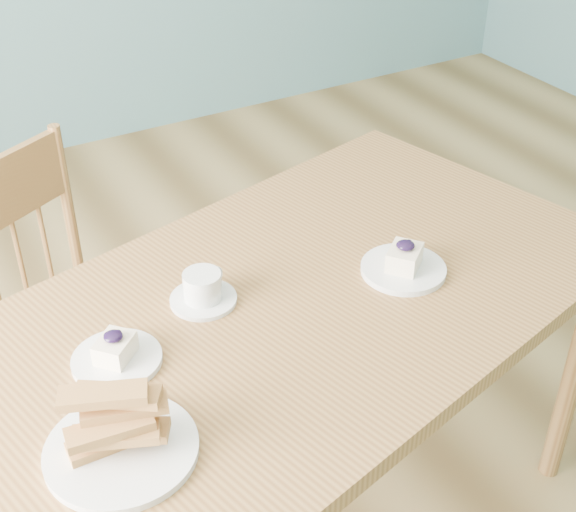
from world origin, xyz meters
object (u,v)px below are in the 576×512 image
at_px(dining_chair, 66,318).
at_px(cheesecake_plate_far, 116,355).
at_px(dining_table, 297,325).
at_px(cheesecake_plate_near, 404,264).
at_px(biscotti_plate, 119,433).
at_px(coffee_cup, 203,290).

height_order(dining_chair, cheesecake_plate_far, dining_chair).
bearing_deg(dining_chair, dining_table, -85.74).
xyz_separation_m(dining_chair, cheesecake_plate_near, (0.61, -0.61, 0.33)).
relative_size(dining_table, biscotti_plate, 6.33).
relative_size(dining_chair, cheesecake_plate_near, 4.91).
distance_m(dining_table, biscotti_plate, 0.53).
distance_m(cheesecake_plate_near, coffee_cup, 0.43).
bearing_deg(dining_table, biscotti_plate, -168.29).
relative_size(cheesecake_plate_near, biscotti_plate, 0.73).
xyz_separation_m(cheesecake_plate_far, coffee_cup, (0.22, 0.09, 0.01)).
bearing_deg(biscotti_plate, cheesecake_plate_near, 14.73).
bearing_deg(dining_table, coffee_cup, 141.49).
distance_m(dining_table, dining_chair, 0.72).
xyz_separation_m(dining_table, cheesecake_plate_far, (-0.39, -0.01, 0.09)).
bearing_deg(coffee_cup, biscotti_plate, -158.18).
bearing_deg(cheesecake_plate_far, coffee_cup, 22.43).
bearing_deg(cheesecake_plate_near, coffee_cup, 164.12).
distance_m(dining_table, cheesecake_plate_far, 0.41).
bearing_deg(coffee_cup, dining_chair, 86.36).
relative_size(cheesecake_plate_near, cheesecake_plate_far, 1.10).
distance_m(coffee_cup, biscotti_plate, 0.42).
distance_m(cheesecake_plate_far, biscotti_plate, 0.23).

